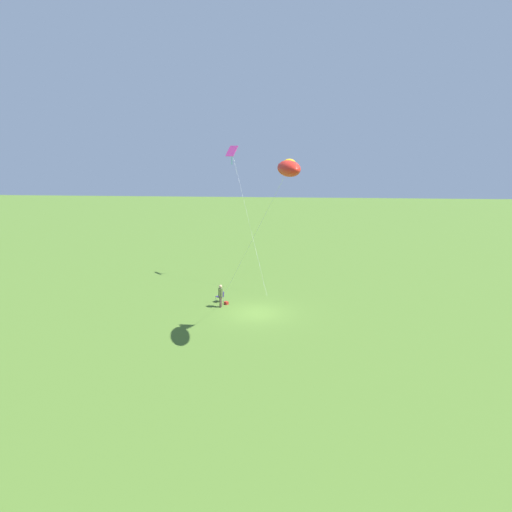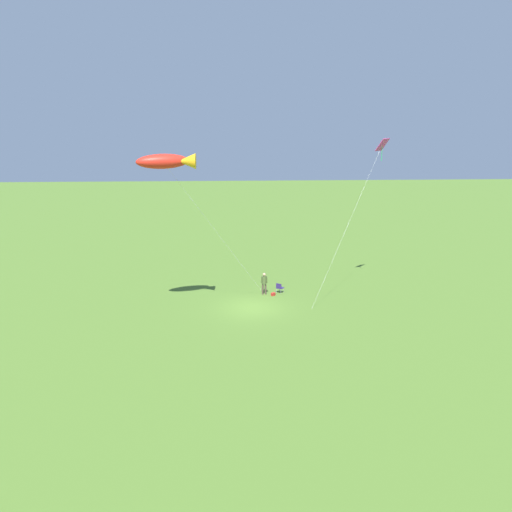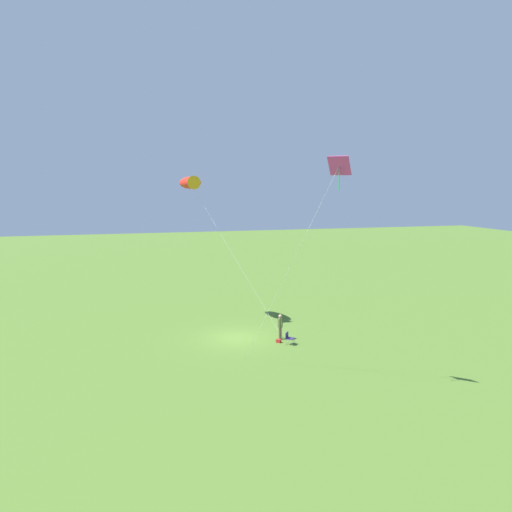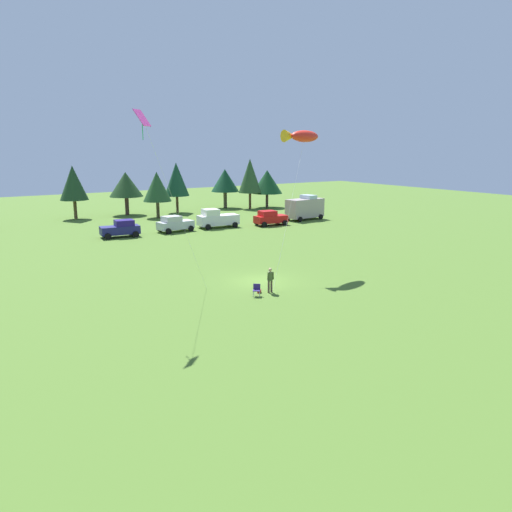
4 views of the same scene
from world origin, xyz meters
name	(u,v)px [view 4 (image 4 of 4)]	position (x,y,z in m)	size (l,w,h in m)	color
ground_plane	(261,281)	(0.00, 0.00, 0.00)	(160.00, 160.00, 0.00)	#4A6D27
person_kite_flyer	(270,278)	(-1.09, -2.85, 1.02)	(0.53, 0.37, 1.74)	#4D3B32
folding_chair	(257,289)	(-2.32, -3.05, 0.49)	(0.67, 0.67, 0.82)	navy
backpack_on_grass	(259,291)	(-1.77, -2.52, 0.11)	(0.32, 0.22, 0.22)	#AA251E
car_navy_hatch	(121,229)	(-2.95, 23.92, 0.95)	(4.36, 2.55, 1.89)	navy
car_silver_compact	(175,224)	(3.47, 23.92, 0.95)	(4.38, 2.61, 1.89)	#BABDC3
truck_white_pickup	(217,219)	(9.16, 24.01, 1.10)	(5.16, 2.77, 2.34)	silver
car_red_sedan	(270,218)	(15.69, 21.89, 0.95)	(4.31, 2.44, 1.89)	red
van_motorhome_grey	(305,208)	(22.59, 23.56, 1.64)	(5.60, 3.06, 3.34)	#A79591
treeline_distant	(143,184)	(5.46, 39.29, 4.57)	(51.52, 10.59, 7.97)	#542E23
kite_large_fish	(301,136)	(5.26, 2.21, 10.66)	(8.42, 6.25, 11.15)	red
kite_diamond_rainbow	(144,124)	(-9.62, -2.90, 11.10)	(6.06, 4.07, 11.86)	#D63A99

